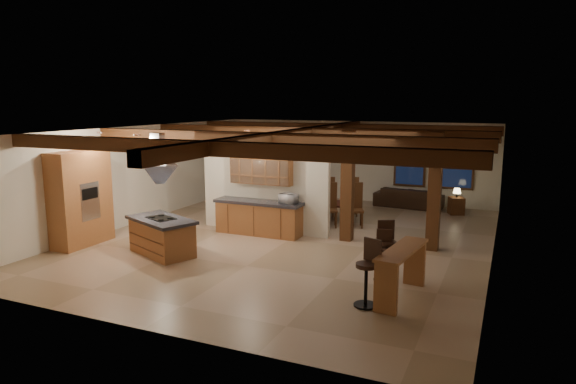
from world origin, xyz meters
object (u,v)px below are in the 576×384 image
kitchen_island (162,236)px  sofa (409,197)px  dining_table (328,212)px  bar_counter (402,265)px

kitchen_island → sofa: size_ratio=0.89×
dining_table → bar_counter: (3.31, -5.38, 0.36)m
kitchen_island → bar_counter: bearing=-5.0°
kitchen_island → sofa: 9.08m
dining_table → bar_counter: size_ratio=0.86×
bar_counter → dining_table: bearing=121.6°
bar_counter → sofa: bearing=99.7°
sofa → bar_counter: size_ratio=1.22×
kitchen_island → bar_counter: size_ratio=1.09×
kitchen_island → bar_counter: bar_counter is taller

